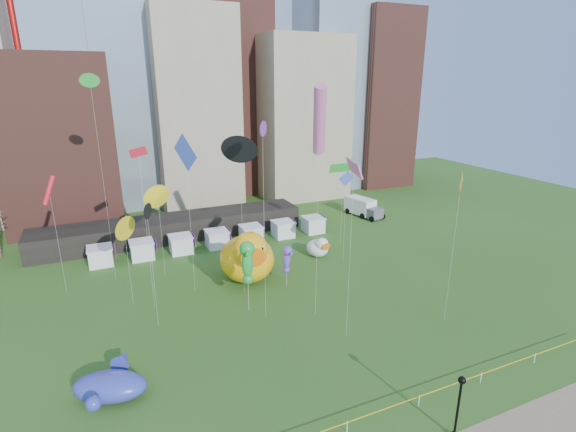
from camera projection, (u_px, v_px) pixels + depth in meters
name	position (u px, v px, depth m)	size (l,w,h in m)	color
ground	(347.00, 432.00, 28.75)	(160.00, 160.00, 0.00)	#2D551A
skyline	(181.00, 84.00, 76.24)	(101.00, 23.00, 68.00)	brown
pavilion	(173.00, 228.00, 63.24)	(38.00, 6.00, 3.20)	black
vendor_tents	(217.00, 239.00, 60.13)	(33.24, 2.80, 2.40)	white
caution_tape	(347.00, 424.00, 28.55)	(50.00, 0.06, 0.90)	white
big_duck	(248.00, 257.00, 49.30)	(7.38, 9.11, 6.63)	#FFAF0D
small_duck	(318.00, 247.00, 56.74)	(3.12, 3.90, 2.86)	white
seahorse_green	(248.00, 259.00, 42.06)	(1.81, 2.11, 7.54)	silver
seahorse_purple	(287.00, 257.00, 48.04)	(1.26, 1.48, 4.82)	silver
whale_inflatable	(111.00, 384.00, 31.66)	(6.07, 6.69, 2.37)	#3D3490
lamppost	(459.00, 400.00, 27.50)	(0.50, 0.50, 4.79)	black
box_truck	(363.00, 207.00, 73.78)	(4.01, 7.36, 2.96)	white
kite_0	(49.00, 191.00, 43.28)	(1.73, 1.34, 13.22)	silver
kite_1	(319.00, 121.00, 37.35)	(2.63, 3.74, 22.08)	silver
kite_2	(147.00, 212.00, 37.71)	(0.77, 1.33, 12.11)	silver
kite_3	(90.00, 82.00, 44.15)	(1.38, 0.70, 22.96)	silver
kite_4	(124.00, 228.00, 42.49)	(1.60, 2.02, 9.56)	silver
kite_5	(346.00, 180.00, 52.70)	(1.86, 0.73, 11.82)	silver
kite_6	(461.00, 188.00, 38.27)	(1.63, 1.34, 14.62)	silver
kite_7	(262.00, 130.00, 37.22)	(0.96, 1.16, 18.99)	silver
kite_8	(139.00, 154.00, 39.85)	(1.85, 2.17, 16.35)	silver
kite_9	(354.00, 168.00, 34.71)	(1.64, 3.78, 16.20)	silver
kite_10	(240.00, 149.00, 43.14)	(2.16, 2.18, 17.08)	silver
kite_11	(343.00, 168.00, 57.66)	(3.97, 0.56, 11.71)	silver
kite_12	(158.00, 197.00, 49.00)	(2.29, 1.77, 10.96)	silver
kite_13	(185.00, 154.00, 43.37)	(1.60, 3.46, 17.26)	silver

